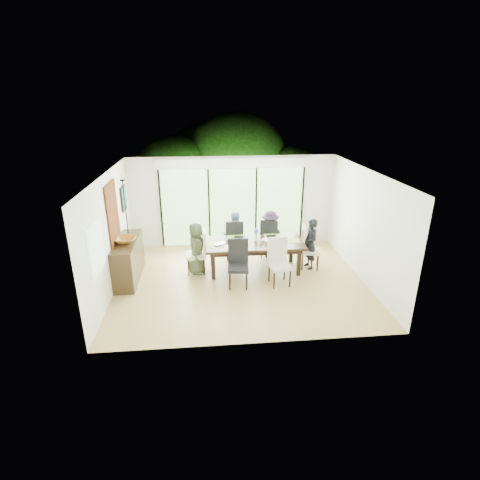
{
  "coord_description": "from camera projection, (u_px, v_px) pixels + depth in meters",
  "views": [
    {
      "loc": [
        -0.83,
        -8.23,
        4.28
      ],
      "look_at": [
        0.0,
        0.25,
        1.0
      ],
      "focal_mm": 28.0,
      "sensor_mm": 36.0,
      "label": 1
    }
  ],
  "objects": [
    {
      "name": "platter_snacks",
      "position": [
        234.0,
        246.0,
        9.25
      ],
      "size": [
        0.21,
        0.21,
        0.01
      ],
      "primitive_type": "cube",
      "color": "orange",
      "rests_on": "table_top"
    },
    {
      "name": "mullion_c",
      "position": [
        256.0,
        207.0,
        11.17
      ],
      "size": [
        0.05,
        0.04,
        2.3
      ],
      "primitive_type": "cube",
      "color": "black",
      "rests_on": "wall_back"
    },
    {
      "name": "wall_back",
      "position": [
        233.0,
        202.0,
        11.1
      ],
      "size": [
        6.0,
        0.02,
        2.7
      ],
      "primitive_type": "cube",
      "color": "white",
      "rests_on": "floor"
    },
    {
      "name": "candlestick_pan",
      "position": [
        122.0,
        180.0,
        8.89
      ],
      "size": [
        0.11,
        0.11,
        0.03
      ],
      "primitive_type": "cylinder",
      "color": "black",
      "rests_on": "sideboard"
    },
    {
      "name": "papers",
      "position": [
        282.0,
        242.0,
        9.61
      ],
      "size": [
        0.31,
        0.23,
        0.0
      ],
      "primitive_type": "cube",
      "color": "white",
      "rests_on": "table_top"
    },
    {
      "name": "art_frame",
      "position": [
        124.0,
        198.0,
        9.93
      ],
      "size": [
        0.03,
        0.55,
        0.65
      ],
      "primitive_type": "cube",
      "color": "black",
      "rests_on": "wall_left"
    },
    {
      "name": "laptop",
      "position": [
        222.0,
        244.0,
        9.42
      ],
      "size": [
        0.41,
        0.37,
        0.03
      ],
      "primitive_type": "imported",
      "rotation": [
        0.0,
        0.0,
        0.56
      ],
      "color": "silver",
      "rests_on": "table_top"
    },
    {
      "name": "hyacinth_stems",
      "position": [
        256.0,
        234.0,
        9.57
      ],
      "size": [
        0.04,
        0.04,
        0.17
      ],
      "primitive_type": "cylinder",
      "color": "#337226",
      "rests_on": "table_top"
    },
    {
      "name": "tablet_far_r",
      "position": [
        271.0,
        236.0,
        9.96
      ],
      "size": [
        0.25,
        0.18,
        0.01
      ],
      "primitive_type": "cube",
      "color": "black",
      "rests_on": "table_top"
    },
    {
      "name": "chair_left_end",
      "position": [
        196.0,
        252.0,
        9.53
      ],
      "size": [
        0.49,
        0.49,
        1.15
      ],
      "primitive_type": null,
      "rotation": [
        0.0,
        0.0,
        -1.58
      ],
      "color": "white",
      "rests_on": "floor"
    },
    {
      "name": "vase",
      "position": [
        256.0,
        239.0,
        9.62
      ],
      "size": [
        0.08,
        0.08,
        0.13
      ],
      "primitive_type": "cylinder",
      "color": "silver",
      "rests_on": "table_top"
    },
    {
      "name": "table_leg_br",
      "position": [
        291.0,
        249.0,
        10.24
      ],
      "size": [
        0.09,
        0.09,
        0.72
      ],
      "primitive_type": "cube",
      "color": "black",
      "rests_on": "floor"
    },
    {
      "name": "tapestry",
      "position": [
        113.0,
        214.0,
        8.74
      ],
      "size": [
        0.02,
        1.0,
        1.5
      ],
      "primitive_type": "cube",
      "color": "#8D3A14",
      "rests_on": "wall_left"
    },
    {
      "name": "bowl",
      "position": [
        125.0,
        240.0,
        8.95
      ],
      "size": [
        0.53,
        0.53,
        0.13
      ],
      "primitive_type": "imported",
      "color": "#9A6321",
      "rests_on": "sideboard"
    },
    {
      "name": "cup_c",
      "position": [
        284.0,
        238.0,
        9.74
      ],
      "size": [
        0.14,
        0.14,
        0.1
      ],
      "primitive_type": "imported",
      "rotation": [
        0.0,
        0.0,
        3.23
      ],
      "color": "white",
      "rests_on": "table_top"
    },
    {
      "name": "placemat_far_r",
      "position": [
        273.0,
        236.0,
        10.01
      ],
      "size": [
        0.46,
        0.33,
        0.01
      ],
      "primitive_type": "cube",
      "color": "#76B03E",
      "rests_on": "table_top"
    },
    {
      "name": "chair_far_right",
      "position": [
        270.0,
        237.0,
        10.51
      ],
      "size": [
        0.6,
        0.6,
        1.15
      ],
      "primitive_type": null,
      "rotation": [
        0.0,
        0.0,
        2.85
      ],
      "color": "black",
      "rests_on": "floor"
    },
    {
      "name": "table_apron",
      "position": [
        254.0,
        247.0,
        9.64
      ],
      "size": [
        2.3,
        0.94,
        0.1
      ],
      "primitive_type": "cube",
      "color": "black",
      "rests_on": "floor"
    },
    {
      "name": "book",
      "position": [
        264.0,
        241.0,
        9.66
      ],
      "size": [
        0.27,
        0.29,
        0.02
      ],
      "primitive_type": "imported",
      "rotation": [
        0.0,
        0.0,
        0.6
      ],
      "color": "white",
      "rests_on": "table_top"
    },
    {
      "name": "chair_far_left",
      "position": [
        234.0,
        239.0,
        10.41
      ],
      "size": [
        0.5,
        0.5,
        1.15
      ],
      "primitive_type": null,
      "rotation": [
        0.0,
        0.0,
        3.1
      ],
      "color": "black",
      "rests_on": "floor"
    },
    {
      "name": "candlestick_shaft",
      "position": [
        125.0,
        208.0,
        9.13
      ],
      "size": [
        0.03,
        0.03,
        1.39
      ],
      "primitive_type": "cylinder",
      "color": "black",
      "rests_on": "sideboard"
    },
    {
      "name": "mullion_b",
      "position": [
        209.0,
        208.0,
        11.04
      ],
      "size": [
        0.05,
        0.04,
        2.3
      ],
      "primitive_type": "cube",
      "color": "black",
      "rests_on": "wall_back"
    },
    {
      "name": "placemat_paper",
      "position": [
        234.0,
        247.0,
        9.26
      ],
      "size": [
        0.46,
        0.33,
        0.01
      ],
      "primitive_type": "cube",
      "color": "white",
      "rests_on": "table_top"
    },
    {
      "name": "sideboard",
      "position": [
        128.0,
        260.0,
        9.25
      ],
      "size": [
        0.5,
        1.78,
        1.0
      ],
      "primitive_type": "cube",
      "color": "black",
      "rests_on": "floor"
    },
    {
      "name": "wall_right",
      "position": [
        365.0,
        226.0,
        9.04
      ],
      "size": [
        0.02,
        5.0,
        2.7
      ],
      "primitive_type": "cube",
      "color": "white",
      "rests_on": "floor"
    },
    {
      "name": "tablet_far_l",
      "position": [
        240.0,
        237.0,
        9.88
      ],
      "size": [
        0.27,
        0.19,
        0.01
      ],
      "primitive_type": "cube",
      "color": "black",
      "rests_on": "table_top"
    },
    {
      "name": "foliage_mid",
      "position": [
        236.0,
        167.0,
        14.03
      ],
      "size": [
        4.0,
        4.0,
        4.0
      ],
      "primitive_type": "sphere",
      "color": "#14380F",
      "rests_on": "ground"
    },
    {
      "name": "candlestick_base",
      "position": [
        129.0,
        235.0,
        9.38
      ],
      "size": [
        0.11,
        0.11,
        0.04
      ],
      "primitive_type": "cylinder",
      "color": "black",
      "rests_on": "sideboard"
    },
    {
      "name": "placemat_left",
      "position": [
        217.0,
        243.0,
        9.5
      ],
      "size": [
        0.46,
        0.33,
        0.01
      ],
      "primitive_type": "cube",
      "color": "#A9C144",
      "rests_on": "table_top"
    },
    {
      "name": "chair_right_end",
      "position": [
        311.0,
        247.0,
        9.8
      ],
      "size": [
        0.6,
        0.6,
        1.15
      ],
      "primitive_type": null,
      "rotation": [
        0.0,
        0.0,
        1.29
      ],
      "color": "beige",
      "rests_on": "floor"
    },
    {
      "name": "person_far_right",
      "position": [
        270.0,
        234.0,
        10.45
      ],
      "size": [
        0.66,
        0.45,
        1.35
      ],
      "primitive_type": "imported",
      "rotation": [
        0.0,
        0.0,
        3.06
      ],
      "color": "#2B2030",
      "rests_on": "floor"
    },
    {
      "name": "ceiling",
      "position": [
        241.0,
        172.0,
        8.28
      ],
      "size": [
        6.0,
        5.0,
        0.01
      ],
      "primitive_type": "cube",
      "color": "white",
      "rests_on": "wall_back"
    },
    {
      "name": "wall_front",
      "position": [
        256.0,
        278.0,
        6.44
      ],
      "size": [
        6.0,
        0.02,
        2.7
      ],
      "primitive_type": "cube",
      "color": "silver",
      "rests_on": "floor"
    },
    {
      "name": "placemat_right",
      "position": [
        291.0,
        241.0,
        9.68
      ],
      "size": [
        0.46,
        0.33,
        0.01
      ],
      "primitive_type": "cube",
      "color": "#93A63B",
      "rests_on": "table_top"
    },
    {
      "name": "placemat_far_l",
      "position": [
        236.0,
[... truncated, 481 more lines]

